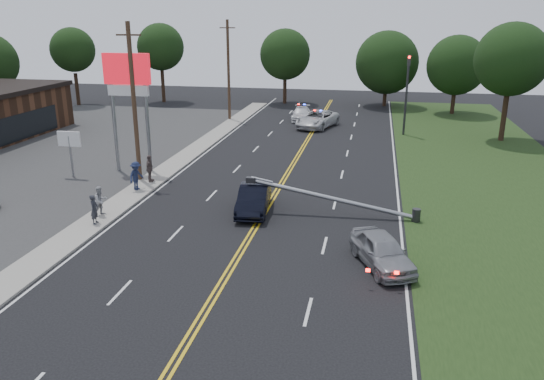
% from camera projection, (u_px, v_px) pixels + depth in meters
% --- Properties ---
extents(ground, '(120.00, 120.00, 0.00)m').
position_uv_depth(ground, '(225.00, 277.00, 21.86)').
color(ground, black).
rests_on(ground, ground).
extents(sidewalk, '(1.80, 70.00, 0.12)m').
position_uv_depth(sidewalk, '(139.00, 190.00, 32.71)').
color(sidewalk, gray).
rests_on(sidewalk, ground).
extents(grass_verge, '(12.00, 80.00, 0.01)m').
position_uv_depth(grass_verge, '(516.00, 215.00, 28.72)').
color(grass_verge, black).
rests_on(grass_verge, ground).
extents(centerline_yellow, '(0.36, 80.00, 0.00)m').
position_uv_depth(centerline_yellow, '(272.00, 199.00, 31.19)').
color(centerline_yellow, gold).
rests_on(centerline_yellow, ground).
extents(pylon_sign, '(3.20, 0.35, 8.00)m').
position_uv_depth(pylon_sign, '(128.00, 84.00, 34.97)').
color(pylon_sign, gray).
rests_on(pylon_sign, ground).
extents(small_sign, '(1.60, 0.14, 3.10)m').
position_uv_depth(small_sign, '(69.00, 143.00, 34.89)').
color(small_sign, gray).
rests_on(small_sign, ground).
extents(traffic_signal, '(0.28, 0.41, 7.05)m').
position_uv_depth(traffic_signal, '(407.00, 88.00, 47.01)').
color(traffic_signal, '#2D2D30').
rests_on(traffic_signal, ground).
extents(fallen_streetlight, '(9.36, 0.44, 1.91)m').
position_uv_depth(fallen_streetlight, '(342.00, 200.00, 28.27)').
color(fallen_streetlight, '#2D2D30').
rests_on(fallen_streetlight, ground).
extents(utility_pole_mid, '(1.60, 0.28, 10.00)m').
position_uv_depth(utility_pole_mid, '(134.00, 103.00, 33.15)').
color(utility_pole_mid, '#382619').
rests_on(utility_pole_mid, ground).
extents(utility_pole_far, '(1.60, 0.28, 10.00)m').
position_uv_depth(utility_pole_far, '(228.00, 70.00, 53.67)').
color(utility_pole_far, '#382619').
rests_on(utility_pole_far, ground).
extents(tree_4, '(5.17, 5.17, 9.11)m').
position_uv_depth(tree_4, '(73.00, 50.00, 62.60)').
color(tree_4, black).
rests_on(tree_4, ground).
extents(tree_5, '(5.68, 5.68, 9.56)m').
position_uv_depth(tree_5, '(161.00, 47.00, 64.87)').
color(tree_5, black).
rests_on(tree_5, ground).
extents(tree_6, '(6.08, 6.08, 8.95)m').
position_uv_depth(tree_6, '(285.00, 54.00, 63.99)').
color(tree_6, black).
rests_on(tree_6, ground).
extents(tree_7, '(7.32, 7.32, 8.78)m').
position_uv_depth(tree_7, '(387.00, 63.00, 62.25)').
color(tree_7, black).
rests_on(tree_7, ground).
extents(tree_8, '(6.39, 6.39, 8.46)m').
position_uv_depth(tree_8, '(457.00, 65.00, 57.15)').
color(tree_8, black).
rests_on(tree_8, ground).
extents(tree_9, '(6.05, 6.05, 9.90)m').
position_uv_depth(tree_9, '(512.00, 59.00, 43.96)').
color(tree_9, black).
rests_on(tree_9, ground).
extents(crashed_sedan, '(2.00, 4.58, 1.46)m').
position_uv_depth(crashed_sedan, '(254.00, 199.00, 29.03)').
color(crashed_sedan, black).
rests_on(crashed_sedan, ground).
extents(waiting_sedan, '(3.24, 4.53, 1.43)m').
position_uv_depth(waiting_sedan, '(382.00, 251.00, 22.65)').
color(waiting_sedan, gray).
rests_on(waiting_sedan, ground).
extents(emergency_a, '(4.26, 6.28, 1.60)m').
position_uv_depth(emergency_a, '(317.00, 119.00, 51.29)').
color(emergency_a, silver).
rests_on(emergency_a, ground).
extents(emergency_b, '(2.21, 4.70, 1.33)m').
position_uv_depth(emergency_b, '(301.00, 114.00, 54.89)').
color(emergency_b, silver).
rests_on(emergency_b, ground).
extents(bystander_a, '(0.43, 0.60, 1.53)m').
position_uv_depth(bystander_a, '(94.00, 209.00, 27.05)').
color(bystander_a, '#292A31').
rests_on(bystander_a, sidewalk).
extents(bystander_b, '(0.86, 0.96, 1.60)m').
position_uv_depth(bystander_b, '(101.00, 201.00, 28.19)').
color(bystander_b, '#9D9DA2').
rests_on(bystander_b, sidewalk).
extents(bystander_c, '(0.94, 1.28, 1.77)m').
position_uv_depth(bystander_c, '(136.00, 176.00, 32.34)').
color(bystander_c, '#19213F').
rests_on(bystander_c, sidewalk).
extents(bystander_d, '(0.51, 1.06, 1.75)m').
position_uv_depth(bystander_d, '(150.00, 168.00, 33.94)').
color(bystander_d, '#5D4D4B').
rests_on(bystander_d, sidewalk).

